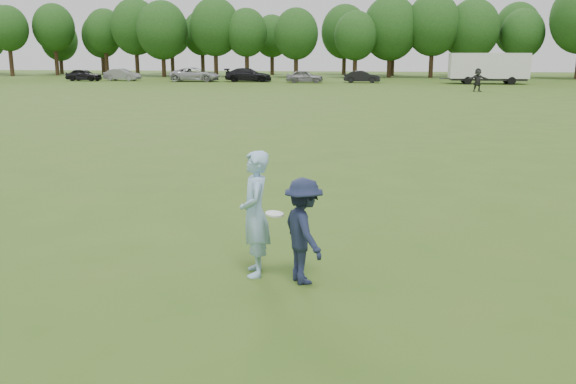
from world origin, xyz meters
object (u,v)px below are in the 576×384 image
car_c (195,75)px  car_f (362,77)px  car_a (84,75)px  player_far_d (478,80)px  car_e (305,77)px  car_b (122,75)px  thrower (255,214)px  cargo_trailer (488,67)px  defender (304,231)px  car_d (248,75)px

car_c → car_f: bearing=-92.0°
car_a → player_far_d: bearing=-103.7°
car_c → car_e: (12.72, -1.34, -0.09)m
car_b → car_e: (21.75, -2.11, -0.01)m
thrower → car_b: size_ratio=0.45×
thrower → car_f: 59.59m
car_e → cargo_trailer: bearing=-91.8°
defender → player_far_d: (9.88, 45.90, 0.20)m
thrower → car_b: bearing=-169.2°
player_far_d → cargo_trailer: (3.16, 13.13, 0.79)m
thrower → car_a: bearing=-165.5°
car_e → player_far_d: bearing=-131.0°
car_f → cargo_trailer: bearing=-90.6°
car_a → thrower: bearing=-147.7°
cargo_trailer → car_e: bearing=-179.2°
player_far_d → car_e: 20.69m
thrower → car_b: (-27.33, 60.62, -0.26)m
thrower → car_a: size_ratio=0.47×
car_a → car_b: size_ratio=0.97×
car_f → car_b: bearing=90.7°
car_a → car_c: bearing=-84.0°
thrower → car_b: 66.50m
car_e → cargo_trailer: size_ratio=0.45×
car_b → car_f: car_b is taller
thrower → player_far_d: 46.89m
car_b → car_e: 21.85m
defender → cargo_trailer: bearing=-41.3°
thrower → cargo_trailer: (13.80, 58.80, 0.82)m
defender → car_c: same height
car_c → car_f: 18.94m
defender → car_b: (-28.09, 60.85, -0.09)m
car_a → car_e: car_a is taller
defender → car_b: defender is taller
cargo_trailer → car_a: bearing=179.1°
car_b → cargo_trailer: bearing=-85.7°
player_far_d → car_b: bearing=145.4°
player_far_d → car_b: (-37.97, 14.95, -0.29)m
car_c → car_e: car_c is taller
thrower → car_a: (-31.54, 59.48, -0.26)m
defender → cargo_trailer: (13.04, 59.03, 0.99)m
car_a → car_c: (13.23, 0.38, 0.08)m
car_c → car_d: car_c is taller
car_c → car_a: bearing=90.5°
car_f → car_e: bearing=102.6°
thrower → car_c: (-18.31, 59.86, -0.17)m
car_c → car_d: bearing=-89.0°
car_e → car_f: 6.31m
car_f → cargo_trailer: cargo_trailer is taller
thrower → defender: bearing=60.0°
defender → car_d: defender is taller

